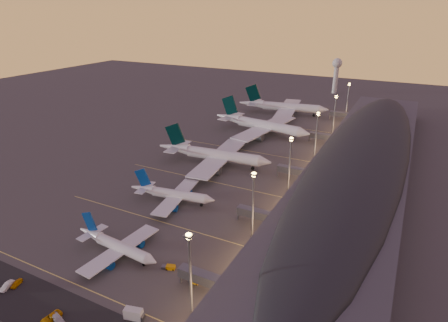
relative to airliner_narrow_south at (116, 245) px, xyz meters
The scene contains 18 objects.
ground 28.14m from the airliner_narrow_south, 89.07° to the left, with size 700.00×700.00×0.00m, color #3B3937.
airliner_narrow_south is the anchor object (origin of this frame).
airliner_narrow_north 38.52m from the airliner_narrow_south, 96.30° to the left, with size 37.83×34.15×13.52m.
airliner_wide_near 82.69m from the airliner_narrow_south, 95.99° to the left, with size 62.36×57.10×19.94m.
airliner_wide_mid 141.51m from the airliner_narrow_south, 92.56° to the left, with size 68.70×63.23×22.01m.
airliner_wide_far 193.39m from the airliner_narrow_south, 92.55° to the left, with size 67.75×62.43×21.72m.
terminal_building 118.31m from the airliner_narrow_south, 58.19° to the left, with size 56.35×255.00×17.46m.
light_masts 100.88m from the airliner_narrow_south, 68.59° to the left, with size 2.20×217.20×25.90m.
radar_tower 288.75m from the airliner_narrow_south, 87.92° to the left, with size 9.00×9.00×32.50m.
service_lane 28.23m from the airliner_narrow_south, 89.07° to the right, with size 260.00×16.00×0.01m.
lane_markings 68.03m from the airliner_narrow_south, 89.62° to the left, with size 90.00×180.36×0.00m.
baggage_tug_a 19.99m from the airliner_narrow_south, ahead, with size 4.51×2.89×1.26m.
baggage_tug_b 30.12m from the airliner_narrow_south, ahead, with size 3.48×1.60×1.03m.
catering_truck_a 30.47m from the airliner_narrow_south, 39.63° to the right, with size 5.65×3.25×2.99m.
service_van_b 29.81m from the airliner_narrow_south, 121.97° to the right, with size 1.63×4.06×1.38m, color #D49006.
service_van_c 32.18m from the airliner_narrow_south, 122.13° to the right, with size 1.65×4.74×1.56m, color silver.
service_van_d 30.17m from the airliner_narrow_south, 81.71° to the right, with size 2.58×5.59×1.55m, color #D49006.
service_van_e 30.06m from the airliner_narrow_south, 77.96° to the right, with size 2.11×5.25×1.79m, color silver.
Camera 1 is at (77.97, -103.53, 75.47)m, focal length 30.00 mm.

